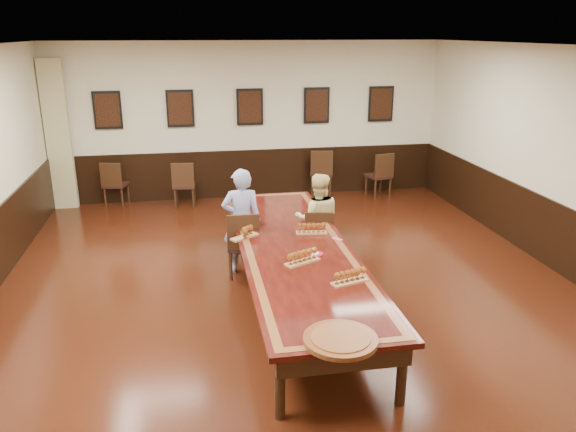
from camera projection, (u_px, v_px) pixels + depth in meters
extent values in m
cube|color=black|center=(295.00, 300.00, 7.43)|extent=(8.00, 10.00, 0.02)
cube|color=white|center=(296.00, 46.00, 6.41)|extent=(8.00, 10.00, 0.02)
cube|color=beige|center=(250.00, 121.00, 11.60)|extent=(8.00, 0.02, 3.20)
imported|color=#4D69C2|center=(242.00, 221.00, 8.06)|extent=(0.58, 0.39, 1.56)
imported|color=#FBEB9C|center=(318.00, 219.00, 8.40)|extent=(0.77, 0.64, 1.40)
cube|color=#F45182|center=(337.00, 239.00, 7.43)|extent=(0.13, 0.16, 0.01)
cube|color=tan|center=(58.00, 136.00, 10.85)|extent=(0.45, 0.18, 2.90)
cube|color=black|center=(251.00, 173.00, 11.92)|extent=(7.98, 0.04, 1.00)
cube|color=black|center=(571.00, 245.00, 7.93)|extent=(0.04, 9.98, 1.00)
cube|color=black|center=(295.00, 249.00, 7.20)|extent=(1.40, 5.00, 0.06)
cube|color=#945B30|center=(295.00, 246.00, 7.19)|extent=(1.28, 4.88, 0.00)
cube|color=black|center=(295.00, 246.00, 7.19)|extent=(1.10, 4.70, 0.00)
cube|color=black|center=(295.00, 260.00, 7.25)|extent=(1.25, 4.85, 0.18)
cylinder|color=black|center=(280.00, 385.00, 5.05)|extent=(0.10, 0.10, 0.69)
cylinder|color=black|center=(402.00, 372.00, 5.25)|extent=(0.10, 0.10, 0.69)
cylinder|color=black|center=(235.00, 221.00, 9.39)|extent=(0.10, 0.10, 0.69)
cylinder|color=black|center=(303.00, 218.00, 9.58)|extent=(0.10, 0.10, 0.69)
cube|color=black|center=(108.00, 110.00, 10.98)|extent=(0.54, 0.03, 0.74)
cube|color=black|center=(107.00, 110.00, 10.96)|extent=(0.46, 0.01, 0.64)
cube|color=black|center=(180.00, 108.00, 11.21)|extent=(0.54, 0.03, 0.74)
cube|color=black|center=(180.00, 109.00, 11.19)|extent=(0.46, 0.01, 0.64)
cube|color=black|center=(250.00, 107.00, 11.44)|extent=(0.54, 0.03, 0.74)
cube|color=black|center=(250.00, 107.00, 11.43)|extent=(0.46, 0.01, 0.64)
cube|color=black|center=(317.00, 105.00, 11.68)|extent=(0.54, 0.03, 0.74)
cube|color=black|center=(317.00, 105.00, 11.66)|extent=(0.46, 0.01, 0.64)
cube|color=black|center=(381.00, 104.00, 11.91)|extent=(0.54, 0.03, 0.74)
cube|color=black|center=(381.00, 104.00, 11.89)|extent=(0.46, 0.01, 0.64)
cube|color=#A87346|center=(245.00, 237.00, 7.49)|extent=(0.41, 0.32, 0.03)
cube|color=#A87346|center=(311.00, 233.00, 7.63)|extent=(0.43, 0.18, 0.03)
cube|color=#A87346|center=(302.00, 262.00, 6.67)|extent=(0.46, 0.32, 0.03)
cube|color=#A87346|center=(350.00, 282.00, 6.15)|extent=(0.45, 0.26, 0.03)
cylinder|color=red|center=(314.00, 254.00, 6.92)|extent=(0.21, 0.21, 0.02)
cylinder|color=silver|center=(314.00, 253.00, 6.91)|extent=(0.12, 0.12, 0.01)
cylinder|color=#592A11|center=(340.00, 340.00, 4.98)|extent=(0.77, 0.77, 0.04)
cylinder|color=#945B30|center=(341.00, 337.00, 4.97)|extent=(0.62, 0.62, 0.01)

